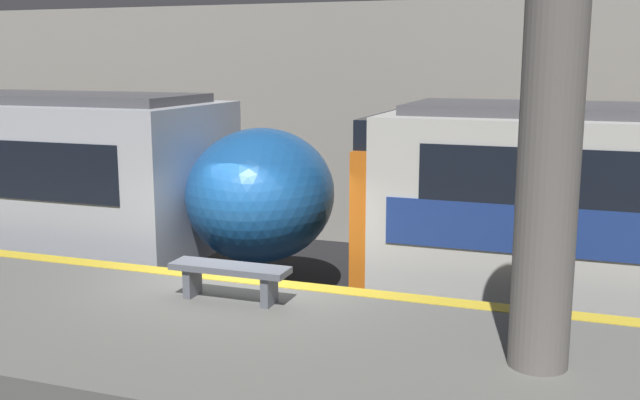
# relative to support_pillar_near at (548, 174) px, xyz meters

# --- Properties ---
(ground_plane) EXTENTS (120.00, 120.00, 0.00)m
(ground_plane) POSITION_rel_support_pillar_near_xyz_m (-4.01, 1.75, -3.02)
(ground_plane) COLOR black
(platform) EXTENTS (40.00, 3.72, 1.15)m
(platform) POSITION_rel_support_pillar_near_xyz_m (-4.01, -0.10, -2.45)
(platform) COLOR slate
(platform) RESTS_ON ground
(station_rear_barrier) EXTENTS (50.00, 0.15, 5.26)m
(station_rear_barrier) POSITION_rel_support_pillar_near_xyz_m (-4.01, 8.50, -0.39)
(station_rear_barrier) COLOR #9E998E
(station_rear_barrier) RESTS_ON ground
(support_pillar_near) EXTENTS (0.57, 0.57, 3.76)m
(support_pillar_near) POSITION_rel_support_pillar_near_xyz_m (0.00, 0.00, 0.00)
(support_pillar_near) COLOR slate
(support_pillar_near) RESTS_ON platform
(platform_bench) EXTENTS (1.50, 0.40, 0.45)m
(platform_bench) POSITION_rel_support_pillar_near_xyz_m (-3.70, 0.77, -1.54)
(platform_bench) COLOR slate
(platform_bench) RESTS_ON platform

